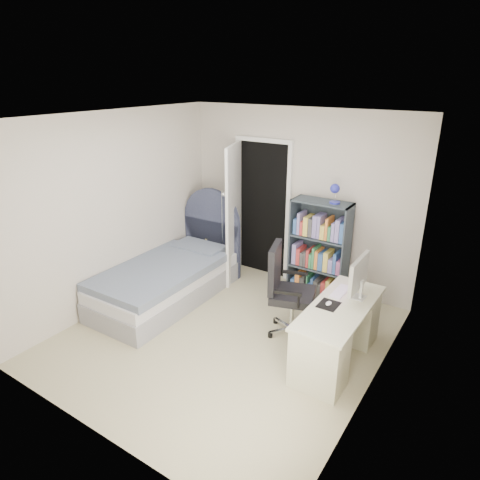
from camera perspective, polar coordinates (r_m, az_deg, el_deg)
The scene contains 8 objects.
room_shell at distance 4.61m, azimuth -2.23°, elevation 0.36°, with size 3.50×3.70×2.60m.
door at distance 6.26m, azimuth 0.54°, elevation 4.00°, with size 0.92×0.79×2.06m.
bed at distance 5.95m, azimuth -9.26°, elevation -4.85°, with size 1.06×2.18×1.33m.
nightstand at distance 6.72m, azimuth -4.10°, elevation -1.07°, with size 0.35×0.35×0.53m.
floor_lamp at distance 6.39m, azimuth -2.26°, elevation -0.31°, with size 0.19×0.19×1.33m.
bookcase at distance 5.83m, azimuth 10.53°, elevation -1.97°, with size 0.77×0.33×1.63m.
desk at distance 4.72m, azimuth 12.98°, elevation -11.68°, with size 0.55×1.37×1.13m.
office_chair at distance 4.98m, azimuth 6.08°, elevation -6.16°, with size 0.62×0.63×1.11m.
Camera 1 is at (2.52, -3.49, 2.90)m, focal length 32.00 mm.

